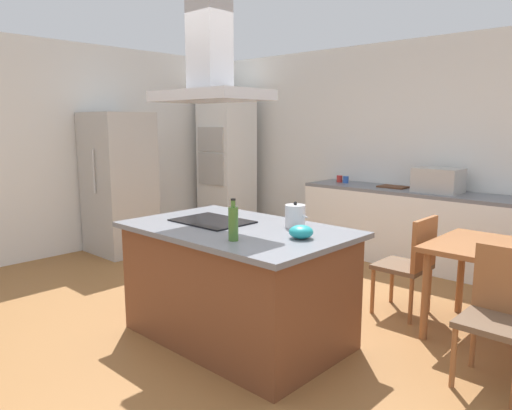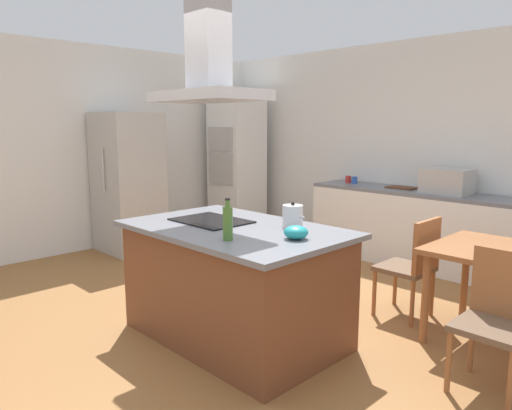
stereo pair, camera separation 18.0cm
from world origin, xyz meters
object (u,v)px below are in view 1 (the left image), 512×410
at_px(countertop_microwave, 438,180).
at_px(coffee_mug_red, 339,179).
at_px(tea_kettle, 295,216).
at_px(chair_at_left_end, 412,260).
at_px(range_hood, 210,68).
at_px(olive_oil_bottle, 233,223).
at_px(cooktop, 212,221).
at_px(refrigerator, 119,183).
at_px(cutting_board, 393,187).
at_px(mixing_bowl, 301,232).
at_px(chair_facing_island, 501,308).
at_px(coffee_mug_blue, 346,180).
at_px(wall_oven_stack, 226,161).

relative_size(countertop_microwave, coffee_mug_red, 5.56).
relative_size(tea_kettle, chair_at_left_end, 0.23).
bearing_deg(range_hood, olive_oil_bottle, -29.19).
xyz_separation_m(cooktop, refrigerator, (-2.70, 0.79, 0.00)).
xyz_separation_m(cooktop, coffee_mug_red, (-0.72, 2.95, 0.04)).
bearing_deg(cutting_board, countertop_microwave, -4.95).
xyz_separation_m(coffee_mug_red, cutting_board, (0.79, -0.02, -0.04)).
height_order(mixing_bowl, countertop_microwave, countertop_microwave).
relative_size(tea_kettle, olive_oil_bottle, 0.72).
height_order(cutting_board, chair_at_left_end, cutting_board).
relative_size(tea_kettle, chair_facing_island, 0.23).
height_order(coffee_mug_blue, chair_facing_island, coffee_mug_blue).
xyz_separation_m(coffee_mug_red, chair_facing_island, (2.71, -2.25, -0.44)).
bearing_deg(cutting_board, wall_oven_stack, -173.98).
bearing_deg(cooktop, olive_oil_bottle, -29.19).
relative_size(cutting_board, chair_at_left_end, 0.38).
height_order(refrigerator, range_hood, range_hood).
height_order(olive_oil_bottle, mixing_bowl, olive_oil_bottle).
bearing_deg(cooktop, cutting_board, 88.58).
height_order(coffee_mug_red, refrigerator, refrigerator).
xyz_separation_m(olive_oil_bottle, range_hood, (-0.57, 0.32, 1.08)).
relative_size(tea_kettle, countertop_microwave, 0.41).
bearing_deg(chair_facing_island, chair_at_left_end, 143.99).
bearing_deg(mixing_bowl, refrigerator, 168.12).
bearing_deg(wall_oven_stack, coffee_mug_red, 8.96).
bearing_deg(tea_kettle, refrigerator, 171.53).
bearing_deg(chair_facing_island, coffee_mug_red, 140.29).
distance_m(tea_kettle, chair_facing_island, 1.51).
distance_m(olive_oil_bottle, mixing_bowl, 0.47).
bearing_deg(refrigerator, cutting_board, 37.69).
relative_size(tea_kettle, refrigerator, 0.11).
bearing_deg(tea_kettle, olive_oil_bottle, -93.90).
relative_size(coffee_mug_blue, cutting_board, 0.26).
bearing_deg(cutting_board, olive_oil_bottle, -81.24).
height_order(olive_oil_bottle, countertop_microwave, olive_oil_bottle).
xyz_separation_m(olive_oil_bottle, chair_at_left_end, (0.50, 1.68, -0.51)).
height_order(olive_oil_bottle, coffee_mug_blue, olive_oil_bottle).
bearing_deg(chair_at_left_end, countertop_microwave, 105.62).
bearing_deg(coffee_mug_blue, wall_oven_stack, -172.31).
relative_size(olive_oil_bottle, wall_oven_stack, 0.13).
distance_m(olive_oil_bottle, coffee_mug_blue, 3.45).
bearing_deg(coffee_mug_blue, coffee_mug_red, 166.60).
xyz_separation_m(cutting_board, refrigerator, (-2.77, -2.14, 0.00)).
distance_m(coffee_mug_red, range_hood, 3.25).
relative_size(coffee_mug_blue, range_hood, 0.10).
xyz_separation_m(tea_kettle, mixing_bowl, (0.26, -0.26, -0.04)).
xyz_separation_m(olive_oil_bottle, refrigerator, (-3.27, 1.11, -0.11)).
bearing_deg(coffee_mug_red, cutting_board, -1.11).
height_order(cooktop, coffee_mug_red, coffee_mug_red).
relative_size(coffee_mug_red, wall_oven_stack, 0.04).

